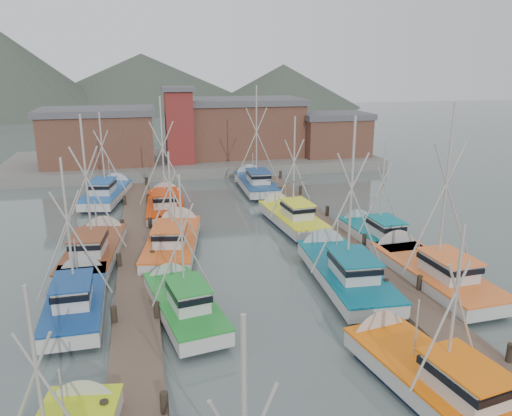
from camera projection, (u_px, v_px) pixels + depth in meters
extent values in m
plane|color=#4B5A58|center=(267.00, 295.00, 27.38)|extent=(260.00, 260.00, 0.00)
cube|color=brown|center=(137.00, 274.00, 29.57)|extent=(2.20, 46.00, 0.40)
cylinder|color=black|center=(115.00, 321.00, 23.67)|extent=(0.30, 0.30, 1.50)
cylinder|color=black|center=(119.00, 265.00, 30.22)|extent=(0.30, 0.30, 1.50)
cylinder|color=black|center=(123.00, 229.00, 36.77)|extent=(0.30, 0.30, 1.50)
cylinder|color=black|center=(125.00, 204.00, 43.32)|extent=(0.30, 0.30, 1.50)
cylinder|color=black|center=(126.00, 186.00, 49.88)|extent=(0.30, 0.30, 1.50)
cylinder|color=black|center=(165.00, 411.00, 17.54)|extent=(0.30, 0.30, 1.50)
cylinder|color=black|center=(157.00, 316.00, 24.09)|extent=(0.30, 0.30, 1.50)
cylinder|color=black|center=(153.00, 262.00, 30.65)|extent=(0.30, 0.30, 1.50)
cylinder|color=black|center=(150.00, 227.00, 37.20)|extent=(0.30, 0.30, 1.50)
cylinder|color=black|center=(148.00, 203.00, 43.75)|extent=(0.30, 0.30, 1.50)
cylinder|color=black|center=(147.00, 185.00, 50.31)|extent=(0.30, 0.30, 1.50)
cube|color=brown|center=(356.00, 255.00, 32.57)|extent=(2.20, 46.00, 0.40)
cylinder|color=black|center=(466.00, 367.00, 20.11)|extent=(0.30, 0.30, 1.50)
cylinder|color=black|center=(385.00, 292.00, 26.67)|extent=(0.30, 0.30, 1.50)
cylinder|color=black|center=(336.00, 247.00, 33.22)|extent=(0.30, 0.30, 1.50)
cylinder|color=black|center=(304.00, 217.00, 39.77)|extent=(0.30, 0.30, 1.50)
cylinder|color=black|center=(280.00, 195.00, 46.33)|extent=(0.30, 0.30, 1.50)
cylinder|color=black|center=(262.00, 179.00, 52.88)|extent=(0.30, 0.30, 1.50)
cylinder|color=black|center=(509.00, 360.00, 20.54)|extent=(0.30, 0.30, 1.50)
cylinder|color=black|center=(419.00, 288.00, 27.10)|extent=(0.30, 0.30, 1.50)
cylinder|color=black|center=(364.00, 245.00, 33.65)|extent=(0.30, 0.30, 1.50)
cylinder|color=black|center=(327.00, 215.00, 40.20)|extent=(0.30, 0.30, 1.50)
cylinder|color=black|center=(301.00, 194.00, 46.75)|extent=(0.30, 0.30, 1.50)
cylinder|color=black|center=(280.00, 178.00, 53.31)|extent=(0.30, 0.30, 1.50)
cube|color=slate|center=(195.00, 161.00, 61.85)|extent=(44.00, 16.00, 1.20)
cube|color=brown|center=(99.00, 139.00, 56.68)|extent=(12.00, 8.00, 5.50)
cube|color=#56565A|center=(96.00, 111.00, 55.82)|extent=(12.72, 8.48, 0.70)
cube|color=brown|center=(242.00, 129.00, 62.10)|extent=(14.00, 9.00, 6.20)
cube|color=#56565A|center=(241.00, 101.00, 61.14)|extent=(14.84, 9.54, 0.70)
cube|color=brown|center=(333.00, 137.00, 61.89)|extent=(8.00, 6.00, 4.50)
cube|color=#56565A|center=(334.00, 116.00, 61.16)|extent=(8.48, 6.36, 0.70)
cube|color=maroon|center=(179.00, 128.00, 56.39)|extent=(3.00, 3.00, 8.00)
cube|color=#56565A|center=(178.00, 89.00, 55.21)|extent=(3.60, 3.60, 0.50)
cone|color=#41493D|center=(4.00, 113.00, 126.45)|extent=(110.00, 110.00, 42.00)
cone|color=#41493D|center=(144.00, 106.00, 148.00)|extent=(140.00, 140.00, 30.00)
cone|color=#41493D|center=(283.00, 106.00, 147.21)|extent=(90.00, 90.00, 24.00)
cube|color=#0F1A32|center=(439.00, 401.00, 18.65)|extent=(3.77, 8.02, 0.70)
cube|color=beige|center=(441.00, 387.00, 18.47)|extent=(4.29, 9.11, 0.80)
cube|color=orange|center=(442.00, 378.00, 18.36)|extent=(4.39, 9.21, 0.10)
cone|color=beige|center=(371.00, 333.00, 22.40)|extent=(2.88, 1.55, 2.74)
cube|color=beige|center=(465.00, 380.00, 17.27)|extent=(2.19, 2.89, 1.10)
cube|color=black|center=(466.00, 375.00, 17.21)|extent=(2.34, 3.17, 0.28)
cube|color=orange|center=(467.00, 366.00, 17.11)|extent=(2.48, 3.36, 0.07)
cylinder|color=#B0AAA1|center=(455.00, 306.00, 17.37)|extent=(0.14, 0.14, 5.99)
cylinder|color=#B0AAA1|center=(440.00, 327.00, 17.36)|extent=(2.14, 0.45, 4.69)
cylinder|color=#B0AAA1|center=(465.00, 321.00, 17.77)|extent=(2.14, 0.45, 4.69)
cylinder|color=#B0AAA1|center=(416.00, 328.00, 19.42)|extent=(0.08, 0.08, 2.44)
cone|color=beige|center=(88.00, 399.00, 18.00)|extent=(2.53, 1.45, 2.39)
cylinder|color=#B0AAA1|center=(39.00, 385.00, 13.23)|extent=(0.13, 0.13, 5.80)
cylinder|color=#B0AAA1|center=(22.00, 408.00, 13.38)|extent=(2.07, 0.40, 4.54)
cylinder|color=#B0AAA1|center=(62.00, 406.00, 13.45)|extent=(2.07, 0.40, 4.54)
cylinder|color=#B0AAA1|center=(63.00, 402.00, 15.17)|extent=(0.08, 0.08, 2.29)
cube|color=#0F1A32|center=(185.00, 318.00, 24.80)|extent=(3.34, 6.98, 0.70)
cube|color=beige|center=(184.00, 306.00, 24.62)|extent=(3.80, 7.93, 0.80)
cube|color=#1E902E|center=(184.00, 299.00, 24.51)|extent=(3.89, 8.02, 0.10)
cone|color=beige|center=(166.00, 279.00, 28.02)|extent=(2.54, 1.51, 2.38)
cube|color=beige|center=(188.00, 296.00, 23.54)|extent=(1.92, 2.52, 1.10)
cube|color=black|center=(188.00, 292.00, 23.48)|extent=(2.06, 2.76, 0.28)
cube|color=#1E902E|center=(188.00, 285.00, 23.38)|extent=(2.18, 2.93, 0.07)
cylinder|color=#B0AAA1|center=(182.00, 239.00, 23.49)|extent=(0.12, 0.12, 6.28)
cylinder|color=#B0AAA1|center=(173.00, 255.00, 23.52)|extent=(2.22, 0.48, 4.91)
cylinder|color=#B0AAA1|center=(192.00, 252.00, 23.88)|extent=(2.22, 0.48, 4.91)
cylinder|color=#B0AAA1|center=(176.00, 266.00, 25.38)|extent=(0.07, 0.07, 2.12)
cube|color=#0F1A32|center=(345.00, 285.00, 28.50)|extent=(3.17, 8.54, 0.70)
cube|color=beige|center=(346.00, 274.00, 28.32)|extent=(3.60, 9.71, 0.80)
cube|color=#07637A|center=(346.00, 268.00, 28.21)|extent=(3.70, 9.81, 0.10)
cone|color=beige|center=(321.00, 247.00, 32.88)|extent=(3.04, 1.25, 2.99)
cube|color=beige|center=(354.00, 266.00, 26.97)|extent=(2.08, 2.96, 1.10)
cube|color=black|center=(354.00, 263.00, 26.90)|extent=(2.21, 3.26, 0.28)
cube|color=#07637A|center=(354.00, 256.00, 26.80)|extent=(2.35, 3.45, 0.07)
cylinder|color=#B0AAA1|center=(351.00, 196.00, 26.83)|extent=(0.14, 0.14, 8.54)
cylinder|color=#B0AAA1|center=(339.00, 214.00, 27.01)|extent=(3.04, 0.26, 6.67)
cylinder|color=#B0AAA1|center=(361.00, 213.00, 27.21)|extent=(3.04, 0.26, 6.67)
cylinder|color=#B0AAA1|center=(337.00, 238.00, 29.50)|extent=(0.08, 0.08, 2.67)
cube|color=#0F1A32|center=(78.00, 313.00, 25.28)|extent=(2.44, 7.15, 0.70)
cube|color=beige|center=(77.00, 301.00, 25.09)|extent=(2.77, 8.12, 0.80)
cube|color=navy|center=(76.00, 294.00, 24.99)|extent=(2.85, 8.21, 0.10)
cone|color=beige|center=(83.00, 273.00, 28.90)|extent=(2.54, 1.15, 2.52)
cube|color=beige|center=(73.00, 292.00, 23.93)|extent=(1.67, 2.45, 1.10)
cube|color=black|center=(72.00, 288.00, 23.86)|extent=(1.78, 2.70, 0.28)
cube|color=navy|center=(71.00, 281.00, 23.76)|extent=(1.89, 2.86, 0.07)
cylinder|color=#B0AAA1|center=(68.00, 229.00, 23.86)|extent=(0.12, 0.12, 6.95)
cylinder|color=#B0AAA1|center=(58.00, 246.00, 23.96)|extent=(2.49, 0.14, 5.44)
cylinder|color=#B0AAA1|center=(82.00, 244.00, 24.22)|extent=(2.49, 0.14, 5.44)
cylinder|color=#B0AAA1|center=(76.00, 261.00, 26.00)|extent=(0.07, 0.07, 2.42)
cube|color=#0F1A32|center=(433.00, 285.00, 28.46)|extent=(3.18, 8.38, 0.70)
cube|color=beige|center=(434.00, 274.00, 28.28)|extent=(3.62, 9.52, 0.80)
cube|color=orange|center=(435.00, 268.00, 28.17)|extent=(3.71, 9.62, 0.10)
cone|color=beige|center=(391.00, 249.00, 32.63)|extent=(3.02, 1.27, 2.96)
cube|color=beige|center=(449.00, 266.00, 26.98)|extent=(2.07, 2.91, 1.10)
cube|color=black|center=(449.00, 262.00, 26.92)|extent=(2.21, 3.20, 0.28)
cube|color=orange|center=(450.00, 256.00, 26.82)|extent=(2.34, 3.39, 0.07)
cylinder|color=#B0AAA1|center=(446.00, 189.00, 26.71)|extent=(0.14, 0.14, 9.24)
cylinder|color=#B0AAA1|center=(434.00, 210.00, 26.84)|extent=(3.29, 0.29, 7.22)
cylinder|color=#B0AAA1|center=(454.00, 208.00, 27.18)|extent=(3.29, 0.29, 7.22)
cylinder|color=#B0AAA1|center=(420.00, 238.00, 29.39)|extent=(0.08, 0.08, 2.74)
cube|color=#0F1A32|center=(173.00, 252.00, 33.50)|extent=(4.08, 8.53, 0.70)
cube|color=beige|center=(173.00, 243.00, 33.32)|extent=(4.64, 9.70, 0.80)
cube|color=orange|center=(173.00, 237.00, 33.22)|extent=(4.74, 9.81, 0.10)
cone|color=beige|center=(180.00, 223.00, 37.83)|extent=(3.06, 1.60, 2.91)
cube|color=beige|center=(170.00, 235.00, 31.99)|extent=(2.35, 3.08, 1.10)
cube|color=black|center=(170.00, 231.00, 31.92)|extent=(2.51, 3.38, 0.28)
cube|color=orange|center=(170.00, 226.00, 31.82)|extent=(2.67, 3.58, 0.07)
cylinder|color=#B0AAA1|center=(170.00, 196.00, 32.23)|extent=(0.15, 0.15, 5.76)
cylinder|color=#B0AAA1|center=(162.00, 206.00, 32.39)|extent=(2.06, 0.47, 4.51)
cylinder|color=#B0AAA1|center=(180.00, 206.00, 32.44)|extent=(2.06, 0.47, 4.51)
cylinder|color=#B0AAA1|center=(175.00, 212.00, 34.48)|extent=(0.09, 0.09, 2.60)
cube|color=#0F1A32|center=(292.00, 226.00, 38.76)|extent=(3.01, 7.45, 0.70)
cube|color=beige|center=(292.00, 218.00, 38.58)|extent=(3.42, 8.47, 0.80)
cube|color=yellow|center=(292.00, 213.00, 38.47)|extent=(3.51, 8.56, 0.10)
cone|color=beige|center=(274.00, 206.00, 42.39)|extent=(2.67, 1.33, 2.58)
cube|color=beige|center=(297.00, 210.00, 37.41)|extent=(1.88, 2.62, 1.10)
cube|color=black|center=(297.00, 207.00, 37.34)|extent=(2.01, 2.87, 0.28)
cube|color=yellow|center=(297.00, 202.00, 37.24)|extent=(2.13, 3.05, 0.07)
cylinder|color=#B0AAA1|center=(294.00, 166.00, 37.28)|extent=(0.13, 0.13, 7.42)
cylinder|color=#B0AAA1|center=(287.00, 178.00, 37.36)|extent=(2.64, 0.32, 5.80)
cylinder|color=#B0AAA1|center=(300.00, 177.00, 37.68)|extent=(2.64, 0.32, 5.80)
cylinder|color=#B0AAA1|center=(285.00, 194.00, 39.49)|extent=(0.07, 0.07, 2.31)
cube|color=#0F1A32|center=(95.00, 262.00, 31.82)|extent=(3.36, 8.03, 0.70)
cube|color=beige|center=(94.00, 252.00, 31.63)|extent=(3.82, 9.13, 0.80)
cube|color=brown|center=(93.00, 246.00, 31.53)|extent=(3.92, 9.23, 0.10)
cone|color=beige|center=(106.00, 232.00, 35.91)|extent=(2.87, 1.39, 2.77)
cube|color=beige|center=(89.00, 244.00, 30.35)|extent=(2.06, 2.84, 1.10)
cube|color=black|center=(89.00, 240.00, 30.29)|extent=(2.21, 3.12, 0.28)
cube|color=brown|center=(88.00, 235.00, 30.19)|extent=(2.34, 3.30, 0.07)
cylinder|color=#B0AAA1|center=(87.00, 183.00, 30.20)|extent=(0.15, 0.15, 8.27)
cylinder|color=#B0AAA1|center=(78.00, 199.00, 30.40)|extent=(2.94, 0.42, 6.46)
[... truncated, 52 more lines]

